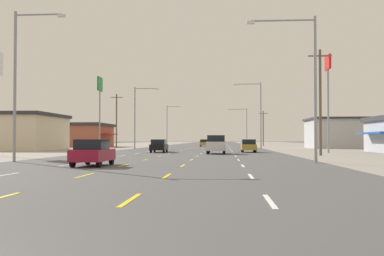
# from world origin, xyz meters

# --- Properties ---
(ground_plane) EXTENTS (572.00, 572.00, 0.00)m
(ground_plane) POSITION_xyz_m (0.00, 66.00, 0.00)
(ground_plane) COLOR #4C4C4F
(lot_apron_left) EXTENTS (28.00, 440.00, 0.01)m
(lot_apron_left) POSITION_xyz_m (-24.75, 66.00, 0.00)
(lot_apron_left) COLOR gray
(lot_apron_left) RESTS_ON ground
(lot_apron_right) EXTENTS (28.00, 440.00, 0.01)m
(lot_apron_right) POSITION_xyz_m (24.75, 66.00, 0.00)
(lot_apron_right) COLOR gray
(lot_apron_right) RESTS_ON ground
(lane_markings) EXTENTS (10.64, 227.60, 0.01)m
(lane_markings) POSITION_xyz_m (0.00, 104.50, 0.01)
(lane_markings) COLOR white
(lane_markings) RESTS_ON ground
(hatchback_inner_left_nearest) EXTENTS (1.72, 3.90, 1.54)m
(hatchback_inner_left_nearest) POSITION_xyz_m (-3.43, 21.36, 0.78)
(hatchback_inner_left_nearest) COLOR maroon
(hatchback_inner_left_nearest) RESTS_ON ground
(suv_inner_right_near) EXTENTS (1.98, 4.90, 1.98)m
(suv_inner_right_near) POSITION_xyz_m (3.38, 44.06, 1.03)
(suv_inner_right_near) COLOR silver
(suv_inner_right_near) RESTS_ON ground
(hatchback_inner_left_mid) EXTENTS (1.72, 3.90, 1.54)m
(hatchback_inner_left_mid) POSITION_xyz_m (-3.38, 48.10, 0.78)
(hatchback_inner_left_mid) COLOR black
(hatchback_inner_left_mid) RESTS_ON ground
(hatchback_far_right_midfar) EXTENTS (1.72, 3.90, 1.54)m
(hatchback_far_right_midfar) POSITION_xyz_m (7.16, 49.90, 0.78)
(hatchback_far_right_midfar) COLOR #B28C33
(hatchback_far_right_midfar) RESTS_ON ground
(hatchback_center_turn_far) EXTENTS (1.72, 3.90, 1.54)m
(hatchback_center_turn_far) POSITION_xyz_m (0.10, 92.09, 0.78)
(hatchback_center_turn_far) COLOR #B28C33
(hatchback_center_turn_far) RESTS_ON ground
(storefront_left_row_1) EXTENTS (10.05, 13.70, 5.34)m
(storefront_left_row_1) POSITION_xyz_m (-25.31, 60.32, 2.70)
(storefront_left_row_1) COLOR beige
(storefront_left_row_1) RESTS_ON ground
(storefront_left_row_2) EXTENTS (13.29, 14.06, 4.85)m
(storefront_left_row_2) POSITION_xyz_m (-25.84, 87.84, 2.45)
(storefront_left_row_2) COLOR #A35642
(storefront_left_row_2) RESTS_ON ground
(storefront_right_row_2) EXTENTS (10.72, 11.36, 5.30)m
(storefront_right_row_2) POSITION_xyz_m (24.50, 76.74, 2.67)
(storefront_right_row_2) COLOR #B2B2B7
(storefront_right_row_2) RESTS_ON ground
(pole_sign_left_row_2) EXTENTS (0.24, 2.37, 11.26)m
(pole_sign_left_row_2) POSITION_xyz_m (-15.01, 64.55, 8.70)
(pole_sign_left_row_2) COLOR gray
(pole_sign_left_row_2) RESTS_ON ground
(pole_sign_right_row_1) EXTENTS (0.24, 2.25, 11.05)m
(pole_sign_right_row_1) POSITION_xyz_m (15.96, 47.35, 8.35)
(pole_sign_right_row_1) COLOR gray
(pole_sign_right_row_1) RESTS_ON ground
(streetlight_left_row_0) EXTENTS (3.60, 0.26, 10.36)m
(streetlight_left_row_0) POSITION_xyz_m (-9.83, 25.62, 5.90)
(streetlight_left_row_0) COLOR gray
(streetlight_left_row_0) RESTS_ON ground
(streetlight_right_row_0) EXTENTS (4.56, 0.26, 9.65)m
(streetlight_right_row_0) POSITION_xyz_m (9.66, 25.62, 5.65)
(streetlight_right_row_0) COLOR gray
(streetlight_right_row_0) RESTS_ON ground
(streetlight_left_row_1) EXTENTS (4.01, 0.26, 10.05)m
(streetlight_left_row_1) POSITION_xyz_m (-9.76, 67.92, 5.79)
(streetlight_left_row_1) COLOR gray
(streetlight_left_row_1) RESTS_ON ground
(streetlight_right_row_1) EXTENTS (4.45, 0.26, 10.64)m
(streetlight_right_row_1) POSITION_xyz_m (9.72, 67.92, 6.14)
(streetlight_right_row_1) COLOR gray
(streetlight_right_row_1) RESTS_ON ground
(streetlight_left_row_2) EXTENTS (3.42, 0.26, 10.21)m
(streetlight_left_row_2) POSITION_xyz_m (-9.85, 110.22, 5.80)
(streetlight_left_row_2) COLOR gray
(streetlight_left_row_2) RESTS_ON ground
(streetlight_right_row_2) EXTENTS (4.92, 0.26, 9.42)m
(streetlight_right_row_2) POSITION_xyz_m (9.59, 110.22, 5.56)
(streetlight_right_row_2) COLOR gray
(streetlight_right_row_2) RESTS_ON ground
(utility_pole_right_row_0) EXTENTS (2.20, 0.26, 10.11)m
(utility_pole_right_row_0) POSITION_xyz_m (13.36, 39.23, 5.25)
(utility_pole_right_row_0) COLOR brown
(utility_pole_right_row_0) RESTS_ON ground
(utility_pole_left_row_1) EXTENTS (2.20, 0.26, 9.87)m
(utility_pole_left_row_1) POSITION_xyz_m (-15.40, 77.22, 5.13)
(utility_pole_left_row_1) COLOR brown
(utility_pole_left_row_1) RESTS_ON ground
(utility_pole_right_row_2) EXTENTS (2.20, 0.26, 8.45)m
(utility_pole_right_row_2) POSITION_xyz_m (13.89, 105.92, 4.42)
(utility_pole_right_row_2) COLOR brown
(utility_pole_right_row_2) RESTS_ON ground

